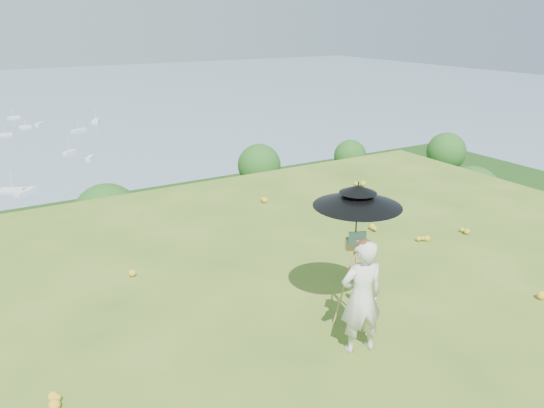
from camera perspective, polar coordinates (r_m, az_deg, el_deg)
ground at (r=8.77m, az=11.75°, el=-9.17°), size 14.00×14.00×0.00m
shoreline_tier at (r=90.20m, az=-23.95°, el=-8.81°), size 170.00×28.00×8.00m
slope_trees at (r=45.20m, az=-20.82°, el=-6.98°), size 110.00×50.00×6.00m
harbor_town at (r=87.50m, az=-24.53°, el=-5.04°), size 110.00×22.00×5.00m
wildflowers at (r=8.90m, az=10.70°, el=-8.20°), size 10.00×10.50×0.12m
painter at (r=6.92m, az=9.59°, el=-9.84°), size 0.64×0.49×1.57m
field_easel at (r=7.47m, az=8.80°, el=-7.94°), size 0.74×0.74×1.46m
sun_umbrella at (r=7.13m, az=9.10°, el=-1.17°), size 1.52×1.52×0.92m
painter_cap at (r=6.59m, az=9.95°, el=-4.19°), size 0.25×0.28×0.10m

